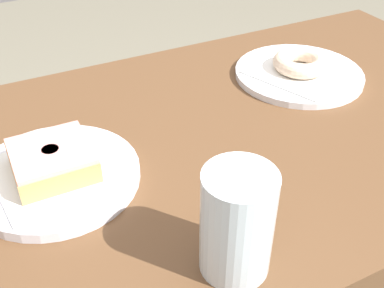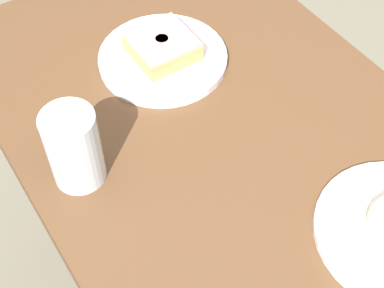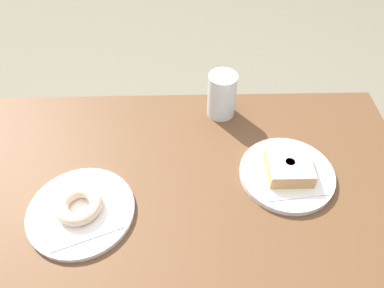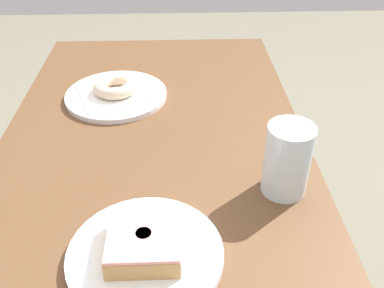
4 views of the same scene
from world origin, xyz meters
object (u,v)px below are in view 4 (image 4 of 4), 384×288
Objects in this scene: plate_sugar_ring at (116,95)px; donut_sugar_ring at (115,86)px; donut_glazed_square at (141,242)px; water_glass at (287,160)px; plate_glazed_square at (142,255)px.

donut_sugar_ring is (0.00, 0.00, 0.02)m from plate_sugar_ring.
donut_sugar_ring is 0.98× the size of donut_glazed_square.
donut_sugar_ring is at bearing -169.46° from donut_glazed_square.
water_glass is at bearing 44.11° from plate_sugar_ring.
plate_glazed_square reaches higher than plate_sugar_ring.
plate_sugar_ring is at bearing -169.46° from plate_glazed_square.
plate_sugar_ring is 2.30× the size of donut_glazed_square.
donut_glazed_square is at bearing -58.85° from water_glass.
water_glass is at bearing 121.15° from plate_glazed_square.
water_glass reaches higher than plate_sugar_ring.
donut_sugar_ring is 0.48m from donut_glazed_square.
plate_sugar_ring is 1.04× the size of plate_glazed_square.
donut_glazed_square is (0.00, 0.00, 0.03)m from plate_glazed_square.
plate_glazed_square is 0.03m from donut_glazed_square.
donut_sugar_ring is 0.47m from water_glass.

